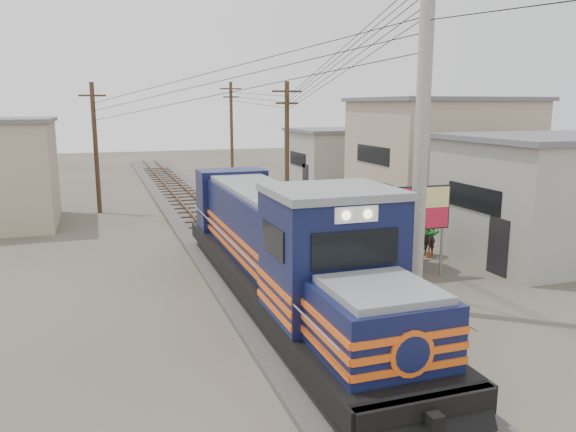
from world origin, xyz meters
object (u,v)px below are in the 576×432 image
object	(u,v)px
locomotive	(283,249)
market_umbrella	(403,202)
billboard	(422,211)
vendor	(429,235)

from	to	relation	value
locomotive	market_umbrella	world-z (taller)	locomotive
billboard	market_umbrella	size ratio (longest dim) A/B	0.97
locomotive	billboard	world-z (taller)	locomotive
locomotive	vendor	xyz separation A→B (m)	(7.18, 3.50, -0.87)
billboard	market_umbrella	distance (m)	1.14
billboard	market_umbrella	world-z (taller)	billboard
locomotive	market_umbrella	distance (m)	5.68
locomotive	vendor	world-z (taller)	locomotive
locomotive	market_umbrella	bearing A→B (deg)	22.89
locomotive	market_umbrella	xyz separation A→B (m)	(5.19, 2.19, 0.75)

